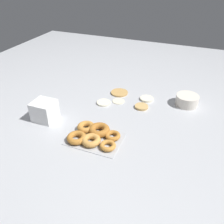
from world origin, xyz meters
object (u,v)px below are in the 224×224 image
object	(u,v)px
pancake_0	(104,103)
pancake_1	(119,101)
container_stack	(45,111)
pancake_3	(141,107)
pancake_2	(119,93)
donut_tray	(93,135)
pancake_4	(147,99)
batter_bowl	(187,100)

from	to	relation	value
pancake_0	pancake_1	xyz separation A→B (m)	(0.08, 0.06, -0.00)
container_stack	pancake_0	bearing A→B (deg)	49.69
pancake_3	pancake_0	bearing A→B (deg)	-170.39
pancake_2	donut_tray	xyz separation A→B (m)	(0.05, -0.52, 0.01)
pancake_4	pancake_0	bearing A→B (deg)	-148.56
pancake_0	pancake_2	xyz separation A→B (m)	(0.05, 0.17, -0.00)
donut_tray	batter_bowl	bearing A→B (deg)	52.23
pancake_0	pancake_1	bearing A→B (deg)	35.84
pancake_1	batter_bowl	xyz separation A→B (m)	(0.43, 0.13, 0.03)
pancake_1	container_stack	bearing A→B (deg)	-133.20
pancake_0	pancake_4	xyz separation A→B (m)	(0.25, 0.15, 0.00)
pancake_3	donut_tray	distance (m)	0.42
pancake_4	container_stack	size ratio (longest dim) A/B	0.72
pancake_0	donut_tray	bearing A→B (deg)	-75.00
pancake_3	batter_bowl	distance (m)	0.30
pancake_1	donut_tray	bearing A→B (deg)	-88.46
pancake_0	container_stack	distance (m)	0.39
pancake_3	batter_bowl	size ratio (longest dim) A/B	0.59
pancake_0	pancake_4	distance (m)	0.30
batter_bowl	container_stack	bearing A→B (deg)	-147.59
donut_tray	batter_bowl	size ratio (longest dim) A/B	1.95
pancake_1	pancake_4	xyz separation A→B (m)	(0.17, 0.09, 0.00)
pancake_0	container_stack	xyz separation A→B (m)	(-0.25, -0.29, 0.05)
pancake_1	pancake_2	xyz separation A→B (m)	(-0.03, 0.11, 0.00)
pancake_0	pancake_1	world-z (taller)	pancake_0
container_stack	batter_bowl	bearing A→B (deg)	32.41
pancake_4	batter_bowl	world-z (taller)	batter_bowl
pancake_2	batter_bowl	xyz separation A→B (m)	(0.46, 0.02, 0.03)
pancake_1	pancake_2	world-z (taller)	same
donut_tray	batter_bowl	world-z (taller)	batter_bowl
batter_bowl	container_stack	distance (m)	0.90
pancake_2	batter_bowl	distance (m)	0.46
pancake_0	pancake_4	size ratio (longest dim) A/B	1.01
batter_bowl	pancake_0	bearing A→B (deg)	-159.75
donut_tray	container_stack	world-z (taller)	container_stack
batter_bowl	donut_tray	bearing A→B (deg)	-127.77
pancake_1	pancake_0	bearing A→B (deg)	-144.16
pancake_3	pancake_2	bearing A→B (deg)	147.25
pancake_0	pancake_3	size ratio (longest dim) A/B	1.06
pancake_0	pancake_3	distance (m)	0.25
pancake_1	pancake_2	bearing A→B (deg)	107.45
pancake_1	pancake_4	size ratio (longest dim) A/B	0.89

